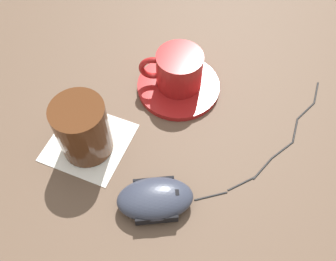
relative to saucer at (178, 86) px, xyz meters
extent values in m
plane|color=brown|center=(0.05, -0.10, -0.01)|extent=(3.00, 3.00, 0.00)
cylinder|color=maroon|center=(0.00, 0.00, 0.00)|extent=(0.15, 0.15, 0.01)
cylinder|color=maroon|center=(0.00, 0.00, 0.04)|extent=(0.08, 0.08, 0.07)
torus|color=maroon|center=(-0.04, -0.02, 0.04)|extent=(0.05, 0.04, 0.05)
ellipsoid|color=#2D3342|center=(0.10, -0.20, 0.01)|extent=(0.13, 0.12, 0.04)
cylinder|color=black|center=(0.12, -0.18, 0.03)|extent=(0.01, 0.01, 0.01)
cube|color=black|center=(0.08, -0.18, 0.01)|extent=(0.05, 0.04, 0.02)
cube|color=black|center=(0.12, -0.23, 0.01)|extent=(0.05, 0.04, 0.02)
cylinder|color=black|center=(0.16, -0.15, 0.00)|extent=(0.03, 0.04, 0.00)
cylinder|color=black|center=(0.19, -0.11, 0.00)|extent=(0.03, 0.05, 0.00)
cylinder|color=black|center=(0.20, -0.06, 0.00)|extent=(0.01, 0.05, 0.00)
cylinder|color=black|center=(0.21, -0.01, 0.00)|extent=(0.02, 0.05, 0.00)
cylinder|color=black|center=(0.21, 0.04, 0.00)|extent=(0.02, 0.05, 0.00)
cylinder|color=black|center=(0.21, 0.09, 0.00)|extent=(0.01, 0.05, 0.00)
cylinder|color=black|center=(0.21, 0.13, 0.00)|extent=(0.02, 0.05, 0.00)
sphere|color=black|center=(0.14, -0.17, 0.00)|extent=(0.00, 0.00, 0.00)
sphere|color=black|center=(0.18, -0.13, 0.00)|extent=(0.00, 0.00, 0.00)
sphere|color=black|center=(0.20, -0.08, 0.00)|extent=(0.00, 0.00, 0.00)
sphere|color=black|center=(0.21, -0.03, 0.00)|extent=(0.00, 0.00, 0.00)
sphere|color=black|center=(0.22, 0.01, 0.00)|extent=(0.00, 0.00, 0.00)
sphere|color=black|center=(0.21, 0.06, 0.00)|extent=(0.00, 0.00, 0.00)
sphere|color=black|center=(0.22, 0.11, 0.00)|extent=(0.00, 0.00, 0.00)
sphere|color=black|center=(0.20, 0.16, 0.00)|extent=(0.00, 0.00, 0.00)
cube|color=silver|center=(-0.06, -0.18, 0.00)|extent=(0.15, 0.15, 0.00)
cylinder|color=#4C2814|center=(-0.05, -0.19, 0.05)|extent=(0.08, 0.08, 0.10)
camera|label=1|loc=(0.24, -0.37, 0.53)|focal=40.00mm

